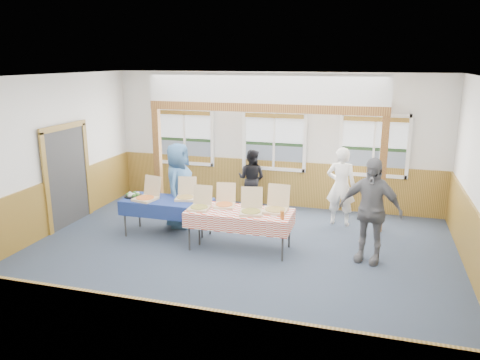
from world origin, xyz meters
name	(u,v)px	position (x,y,z in m)	size (l,w,h in m)	color
floor	(232,261)	(0.00, 0.00, 0.00)	(8.00, 8.00, 0.00)	#2C3348
ceiling	(231,77)	(0.00, 0.00, 3.20)	(8.00, 8.00, 0.00)	white
wall_back	(274,140)	(0.00, 3.50, 1.60)	(8.00, 8.00, 0.00)	silver
wall_front	(127,253)	(0.00, -3.50, 1.60)	(8.00, 8.00, 0.00)	silver
wall_left	(33,160)	(-4.00, 0.00, 1.60)	(8.00, 8.00, 0.00)	silver
wainscot_back	(273,183)	(0.00, 3.48, 0.55)	(7.98, 0.05, 1.10)	brown
wainscot_front	(135,344)	(0.00, -3.48, 0.55)	(7.98, 0.05, 1.10)	brown
wainscot_left	(40,212)	(-3.98, 0.00, 0.55)	(0.05, 6.98, 1.10)	brown
wainscot_right	(480,258)	(3.98, 0.00, 0.55)	(0.05, 6.98, 1.10)	brown
cased_opening	(67,177)	(-3.96, 0.90, 1.05)	(0.06, 1.30, 2.10)	#2E2E2E
window_left	(185,133)	(-2.30, 3.46, 1.68)	(1.56, 0.10, 1.46)	white
window_mid	(274,137)	(0.00, 3.46, 1.68)	(1.56, 0.10, 1.46)	white
window_right	(374,142)	(2.30, 3.46, 1.68)	(1.56, 0.10, 1.46)	white
post_left	(158,160)	(-2.50, 2.30, 1.20)	(0.15, 0.15, 2.40)	brown
post_right	(382,175)	(2.50, 2.30, 1.20)	(0.15, 0.15, 2.40)	brown
cross_beam	(263,108)	(0.00, 2.30, 2.49)	(5.15, 0.18, 0.18)	brown
table_left	(167,202)	(-1.61, 0.82, 0.70)	(1.86, 1.02, 0.76)	#2E2E2E
table_right	(240,213)	(-0.01, 0.56, 0.70)	(1.95, 0.86, 0.76)	#2E2E2E
pizza_box_a	(147,196)	(-2.00, 0.72, 0.82)	(0.50, 0.57, 0.44)	tan
pizza_box_b	(186,196)	(-1.27, 0.99, 0.82)	(0.46, 0.52, 0.41)	tan
pizza_box_c	(200,205)	(-0.76, 0.46, 0.82)	(0.38, 0.46, 0.41)	tan
pizza_box_d	(225,203)	(-0.37, 0.75, 0.82)	(0.44, 0.51, 0.41)	tan
pizza_box_e	(251,210)	(0.23, 0.48, 0.82)	(0.49, 0.56, 0.44)	tan
pizza_box_f	(276,208)	(0.64, 0.70, 0.83)	(0.44, 0.53, 0.46)	tan
veggie_tray	(133,195)	(-2.36, 0.82, 0.79)	(0.37, 0.37, 0.09)	black
drink_glass	(282,215)	(0.84, 0.31, 0.83)	(0.07, 0.07, 0.15)	#AA591C
woman_white	(341,186)	(1.68, 2.47, 0.85)	(0.62, 0.41, 1.70)	white
woman_black	(251,179)	(-0.46, 3.10, 0.71)	(0.69, 0.54, 1.42)	black
man_blue	(179,185)	(-1.60, 1.40, 0.90)	(0.88, 0.57, 1.80)	#38618D
person_grey	(370,210)	(2.32, 0.69, 0.94)	(1.10, 0.46, 1.88)	slate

